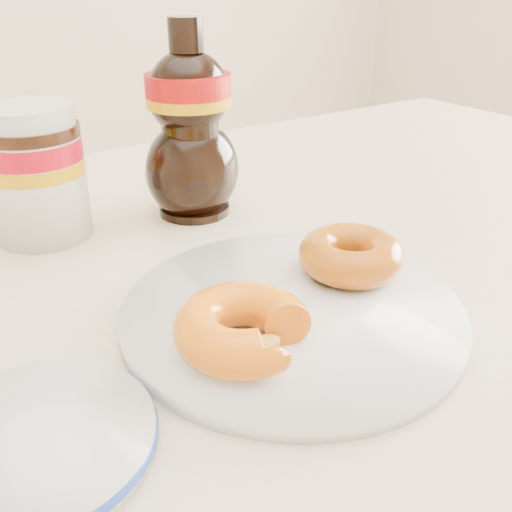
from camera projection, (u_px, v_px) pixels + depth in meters
dining_table at (290, 332)px, 0.58m from camera, size 1.40×0.90×0.75m
plate at (292, 312)px, 0.45m from camera, size 0.27×0.27×0.01m
donut_bitten at (243, 328)px, 0.39m from camera, size 0.13×0.13×0.03m
donut_whole at (351, 255)px, 0.49m from camera, size 0.10×0.10×0.03m
nutella_jar at (36, 168)px, 0.56m from camera, size 0.09×0.09×0.13m
syrup_bottle at (190, 122)px, 0.60m from camera, size 0.13×0.11×0.21m
dark_jar at (28, 208)px, 0.56m from camera, size 0.05×0.05×0.08m
blue_rim_saucer at (35, 441)px, 0.32m from camera, size 0.14×0.14×0.01m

